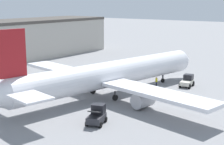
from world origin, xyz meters
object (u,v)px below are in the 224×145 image
airplane (107,75)px  ground_crew_worker (156,81)px  baggage_tug (187,81)px  belt_loader_truck (97,115)px

airplane → ground_crew_worker: 10.75m
ground_crew_worker → baggage_tug: 5.38m
baggage_tug → belt_loader_truck: bearing=169.3°
airplane → baggage_tug: (13.11, -7.58, -2.40)m
ground_crew_worker → airplane: bearing=12.7°
ground_crew_worker → belt_loader_truck: (-20.48, -2.94, 0.17)m
belt_loader_truck → baggage_tug: bearing=-22.5°
ground_crew_worker → belt_loader_truck: bearing=38.8°
belt_loader_truck → airplane: bearing=11.2°
baggage_tug → belt_loader_truck: size_ratio=1.05×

